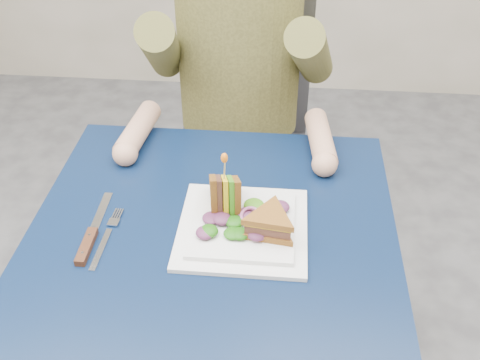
# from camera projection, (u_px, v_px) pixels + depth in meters

# --- Properties ---
(table) EXTENTS (0.75, 0.75, 0.73)m
(table) POSITION_uv_depth(u_px,v_px,m) (213.00, 258.00, 1.19)
(table) COLOR black
(table) RESTS_ON ground
(chair) EXTENTS (0.42, 0.40, 0.93)m
(chair) POSITION_uv_depth(u_px,v_px,m) (242.00, 126.00, 1.81)
(chair) COLOR #47474C
(chair) RESTS_ON ground
(diner) EXTENTS (0.54, 0.59, 0.74)m
(diner) POSITION_uv_depth(u_px,v_px,m) (238.00, 29.00, 1.49)
(diner) COLOR brown
(diner) RESTS_ON chair
(plate) EXTENTS (0.26, 0.26, 0.02)m
(plate) POSITION_uv_depth(u_px,v_px,m) (243.00, 227.00, 1.14)
(plate) COLOR white
(plate) RESTS_ON table
(sandwich_flat) EXTENTS (0.13, 0.13, 0.05)m
(sandwich_flat) POSITION_uv_depth(u_px,v_px,m) (270.00, 224.00, 1.09)
(sandwich_flat) COLOR brown
(sandwich_flat) RESTS_ON plate
(sandwich_upright) EXTENTS (0.08, 0.14, 0.14)m
(sandwich_upright) POSITION_uv_depth(u_px,v_px,m) (225.00, 195.00, 1.15)
(sandwich_upright) COLOR brown
(sandwich_upright) RESTS_ON plate
(fork) EXTENTS (0.02, 0.18, 0.01)m
(fork) POSITION_uv_depth(u_px,v_px,m) (106.00, 239.00, 1.12)
(fork) COLOR silver
(fork) RESTS_ON table
(knife) EXTENTS (0.02, 0.22, 0.02)m
(knife) POSITION_uv_depth(u_px,v_px,m) (89.00, 240.00, 1.11)
(knife) COLOR silver
(knife) RESTS_ON table
(toothpick) EXTENTS (0.01, 0.01, 0.06)m
(toothpick) POSITION_uv_depth(u_px,v_px,m) (225.00, 169.00, 1.11)
(toothpick) COLOR tan
(toothpick) RESTS_ON sandwich_upright
(toothpick_frill) EXTENTS (0.01, 0.01, 0.02)m
(toothpick_frill) POSITION_uv_depth(u_px,v_px,m) (224.00, 158.00, 1.09)
(toothpick_frill) COLOR orange
(toothpick_frill) RESTS_ON sandwich_upright
(lettuce_spill) EXTENTS (0.15, 0.13, 0.02)m
(lettuce_spill) POSITION_uv_depth(u_px,v_px,m) (246.00, 216.00, 1.13)
(lettuce_spill) COLOR #337A14
(lettuce_spill) RESTS_ON plate
(onion_ring) EXTENTS (0.04, 0.04, 0.02)m
(onion_ring) POSITION_uv_depth(u_px,v_px,m) (250.00, 216.00, 1.12)
(onion_ring) COLOR #9E4C7A
(onion_ring) RESTS_ON plate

